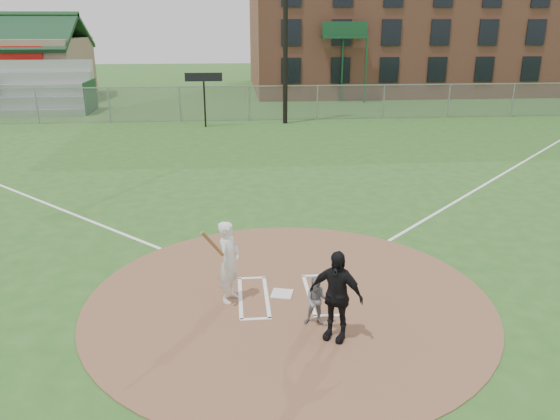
{
  "coord_description": "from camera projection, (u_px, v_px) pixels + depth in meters",
  "views": [
    {
      "loc": [
        -1.08,
        -10.08,
        5.48
      ],
      "look_at": [
        0.0,
        2.0,
        1.3
      ],
      "focal_mm": 35.0,
      "sensor_mm": 36.0,
      "label": 1
    }
  ],
  "objects": [
    {
      "name": "home_plate",
      "position": [
        282.0,
        294.0,
        11.56
      ],
      "size": [
        0.53,
        0.53,
        0.03
      ],
      "primitive_type": "cube",
      "rotation": [
        0.0,
        0.0,
        -0.26
      ],
      "color": "silver",
      "rests_on": "dirt_circle"
    },
    {
      "name": "batter_at_plate",
      "position": [
        229.0,
        262.0,
        11.06
      ],
      "size": [
        0.85,
        1.02,
        1.78
      ],
      "color": "white",
      "rests_on": "dirt_circle"
    },
    {
      "name": "dirt_circle",
      "position": [
        289.0,
        299.0,
        11.37
      ],
      "size": [
        8.4,
        8.4,
        0.02
      ],
      "primitive_type": "cylinder",
      "color": "brown",
      "rests_on": "ground"
    },
    {
      "name": "outfield_fence",
      "position": [
        249.0,
        103.0,
        31.76
      ],
      "size": [
        56.08,
        0.08,
        2.03
      ],
      "color": "slate",
      "rests_on": "ground"
    },
    {
      "name": "foul_line_third",
      "position": [
        6.0,
        188.0,
        19.09
      ],
      "size": [
        17.04,
        17.04,
        0.01
      ],
      "primitive_type": "cube",
      "rotation": [
        0.0,
        0.0,
        0.79
      ],
      "color": "white",
      "rests_on": "ground"
    },
    {
      "name": "bleachers",
      "position": [
        41.0,
        87.0,
        34.43
      ],
      "size": [
        6.08,
        3.2,
        3.2
      ],
      "color": "#B7BABF",
      "rests_on": "ground"
    },
    {
      "name": "light_pole",
      "position": [
        285.0,
        0.0,
        29.16
      ],
      "size": [
        1.2,
        0.3,
        12.22
      ],
      "color": "black",
      "rests_on": "ground"
    },
    {
      "name": "umpire",
      "position": [
        336.0,
        295.0,
        9.71
      ],
      "size": [
        1.08,
        0.89,
        1.72
      ],
      "primitive_type": "imported",
      "rotation": [
        0.0,
        0.0,
        -0.56
      ],
      "color": "black",
      "rests_on": "dirt_circle"
    },
    {
      "name": "scoreboard_sign",
      "position": [
        204.0,
        83.0,
        29.41
      ],
      "size": [
        2.0,
        0.1,
        2.93
      ],
      "color": "black",
      "rests_on": "ground"
    },
    {
      "name": "ground",
      "position": [
        289.0,
        300.0,
        11.37
      ],
      "size": [
        140.0,
        140.0,
        0.0
      ],
      "primitive_type": "plane",
      "color": "#28551D",
      "rests_on": "ground"
    },
    {
      "name": "foul_line_first",
      "position": [
        500.0,
        175.0,
        20.61
      ],
      "size": [
        17.04,
        17.04,
        0.01
      ],
      "primitive_type": "cube",
      "rotation": [
        0.0,
        0.0,
        -0.79
      ],
      "color": "white",
      "rests_on": "ground"
    },
    {
      "name": "catcher",
      "position": [
        317.0,
        301.0,
        10.28
      ],
      "size": [
        0.54,
        0.45,
        0.97
      ],
      "primitive_type": "imported",
      "rotation": [
        0.0,
        0.0,
        -0.2
      ],
      "color": "gray",
      "rests_on": "dirt_circle"
    },
    {
      "name": "batters_boxes",
      "position": [
        288.0,
        295.0,
        11.51
      ],
      "size": [
        2.08,
        1.88,
        0.01
      ],
      "color": "white",
      "rests_on": "dirt_circle"
    }
  ]
}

